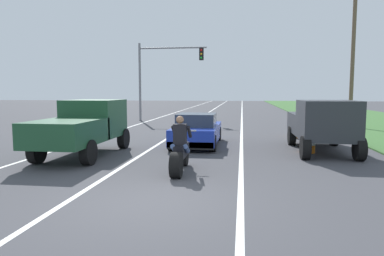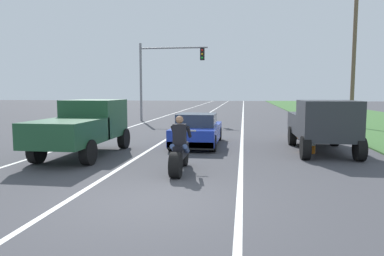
% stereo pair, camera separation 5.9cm
% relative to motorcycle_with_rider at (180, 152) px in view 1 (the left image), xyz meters
% --- Properties ---
extents(ground_plane, '(160.00, 160.00, 0.00)m').
position_rel_motorcycle_with_rider_xyz_m(ground_plane, '(-0.09, -2.75, -0.59)').
color(ground_plane, '#424247').
extents(lane_stripe_left_solid, '(0.14, 120.00, 0.01)m').
position_rel_motorcycle_with_rider_xyz_m(lane_stripe_left_solid, '(-5.49, 17.25, -0.59)').
color(lane_stripe_left_solid, white).
rests_on(lane_stripe_left_solid, ground).
extents(lane_stripe_right_solid, '(0.14, 120.00, 0.01)m').
position_rel_motorcycle_with_rider_xyz_m(lane_stripe_right_solid, '(1.71, 17.25, -0.59)').
color(lane_stripe_right_solid, white).
rests_on(lane_stripe_right_solid, ground).
extents(lane_stripe_centre_dashed, '(0.14, 120.00, 0.01)m').
position_rel_motorcycle_with_rider_xyz_m(lane_stripe_centre_dashed, '(-1.89, 17.25, -0.59)').
color(lane_stripe_centre_dashed, white).
rests_on(lane_stripe_centre_dashed, ground).
extents(motorcycle_with_rider, '(0.70, 2.21, 1.62)m').
position_rel_motorcycle_with_rider_xyz_m(motorcycle_with_rider, '(0.00, 0.00, 0.00)').
color(motorcycle_with_rider, black).
rests_on(motorcycle_with_rider, ground).
extents(sports_car_blue, '(1.84, 4.30, 1.37)m').
position_rel_motorcycle_with_rider_xyz_m(sports_car_blue, '(-0.18, 5.22, 0.04)').
color(sports_car_blue, '#1E38B2').
rests_on(sports_car_blue, ground).
extents(pickup_truck_left_lane_dark_green, '(2.02, 4.80, 1.98)m').
position_rel_motorcycle_with_rider_xyz_m(pickup_truck_left_lane_dark_green, '(-3.90, 2.28, 0.51)').
color(pickup_truck_left_lane_dark_green, '#1E4C2D').
rests_on(pickup_truck_left_lane_dark_green, ground).
extents(pickup_truck_right_shoulder_dark_grey, '(2.02, 4.80, 1.98)m').
position_rel_motorcycle_with_rider_xyz_m(pickup_truck_right_shoulder_dark_grey, '(4.73, 4.29, 0.51)').
color(pickup_truck_right_shoulder_dark_grey, '#2D3035').
rests_on(pickup_truck_right_shoulder_dark_grey, ground).
extents(traffic_light_mast_near, '(5.31, 0.34, 6.00)m').
position_rel_motorcycle_with_rider_xyz_m(traffic_light_mast_near, '(-4.53, 17.40, 3.45)').
color(traffic_light_mast_near, gray).
rests_on(traffic_light_mast_near, ground).
extents(utility_pole_roadside, '(0.24, 0.24, 8.07)m').
position_rel_motorcycle_with_rider_xyz_m(utility_pole_roadside, '(8.54, 14.03, 3.44)').
color(utility_pole_roadside, brown).
rests_on(utility_pole_roadside, ground).
extents(construction_barrel_nearest, '(0.58, 0.58, 1.00)m').
position_rel_motorcycle_with_rider_xyz_m(construction_barrel_nearest, '(4.18, 3.99, -0.09)').
color(construction_barrel_nearest, orange).
rests_on(construction_barrel_nearest, ground).
extents(construction_barrel_mid, '(0.58, 0.58, 1.00)m').
position_rel_motorcycle_with_rider_xyz_m(construction_barrel_mid, '(4.35, 8.43, -0.09)').
color(construction_barrel_mid, orange).
rests_on(construction_barrel_mid, ground).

